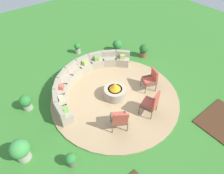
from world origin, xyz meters
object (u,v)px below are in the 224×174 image
(lounge_chair_back_left, at_px, (151,79))
(lounge_chair_front_right, at_px, (151,103))
(potted_plant_2, at_px, (117,45))
(potted_plant_3, at_px, (71,160))
(potted_plant_4, at_px, (144,50))
(potted_plant_1, at_px, (20,150))
(lounge_chair_front_left, at_px, (119,119))
(curved_stone_bench, at_px, (84,77))
(fire_pit, at_px, (115,92))
(potted_plant_5, at_px, (77,48))
(potted_plant_0, at_px, (26,102))

(lounge_chair_back_left, bearing_deg, lounge_chair_front_right, 155.31)
(potted_plant_2, bearing_deg, lounge_chair_back_left, -104.49)
(potted_plant_3, height_order, potted_plant_4, potted_plant_4)
(potted_plant_1, height_order, potted_plant_4, potted_plant_1)
(lounge_chair_back_left, bearing_deg, lounge_chair_front_left, 129.22)
(lounge_chair_front_left, relative_size, lounge_chair_front_right, 0.92)
(curved_stone_bench, xyz_separation_m, lounge_chair_front_left, (-0.38, -2.94, 0.24))
(fire_pit, relative_size, potted_plant_1, 1.05)
(potted_plant_2, bearing_deg, curved_stone_bench, -159.08)
(curved_stone_bench, height_order, potted_plant_1, potted_plant_1)
(potted_plant_1, bearing_deg, curved_stone_bench, 28.17)
(lounge_chair_front_left, distance_m, lounge_chair_front_right, 1.41)
(lounge_chair_front_right, distance_m, potted_plant_1, 4.70)
(curved_stone_bench, bearing_deg, lounge_chair_front_right, -72.07)
(potted_plant_2, bearing_deg, potted_plant_3, -141.93)
(potted_plant_4, height_order, potted_plant_5, potted_plant_4)
(fire_pit, height_order, curved_stone_bench, curved_stone_bench)
(potted_plant_0, xyz_separation_m, potted_plant_2, (5.48, 0.98, -0.01))
(curved_stone_bench, xyz_separation_m, lounge_chair_back_left, (2.02, -2.16, 0.24))
(lounge_chair_back_left, xyz_separation_m, potted_plant_1, (-5.54, 0.28, -0.11))
(potted_plant_5, bearing_deg, lounge_chair_front_left, -105.27)
(fire_pit, height_order, potted_plant_4, fire_pit)
(lounge_chair_front_right, bearing_deg, lounge_chair_front_left, 152.11)
(potted_plant_2, xyz_separation_m, potted_plant_5, (-1.82, 1.19, -0.04))
(lounge_chair_front_right, height_order, lounge_chair_back_left, lounge_chair_front_right)
(potted_plant_2, bearing_deg, fire_pit, -131.11)
(curved_stone_bench, height_order, potted_plant_4, curved_stone_bench)
(potted_plant_0, bearing_deg, curved_stone_bench, -2.44)
(fire_pit, bearing_deg, potted_plant_1, -175.99)
(lounge_chair_front_left, height_order, potted_plant_3, lounge_chair_front_left)
(lounge_chair_front_right, bearing_deg, curved_stone_bench, 88.14)
(fire_pit, relative_size, potted_plant_0, 1.38)
(fire_pit, relative_size, lounge_chair_front_left, 0.91)
(potted_plant_0, xyz_separation_m, potted_plant_3, (0.20, -3.15, -0.07))
(fire_pit, distance_m, lounge_chair_front_right, 1.64)
(fire_pit, height_order, lounge_chair_front_left, lounge_chair_front_left)
(potted_plant_0, distance_m, potted_plant_2, 5.57)
(potted_plant_0, height_order, potted_plant_1, potted_plant_1)
(fire_pit, distance_m, curved_stone_bench, 1.68)
(curved_stone_bench, distance_m, lounge_chair_back_left, 2.97)
(potted_plant_3, relative_size, potted_plant_5, 0.92)
(potted_plant_3, xyz_separation_m, potted_plant_4, (6.05, 2.87, 0.08))
(potted_plant_2, xyz_separation_m, potted_plant_3, (-5.28, -4.14, -0.05))
(curved_stone_bench, xyz_separation_m, potted_plant_5, (1.05, 2.28, -0.04))
(lounge_chair_back_left, distance_m, potted_plant_5, 4.56)
(lounge_chair_front_right, xyz_separation_m, potted_plant_4, (2.62, 2.97, -0.23))
(lounge_chair_front_right, xyz_separation_m, potted_plant_3, (-3.43, 0.10, -0.32))
(fire_pit, distance_m, potted_plant_3, 3.27)
(lounge_chair_front_left, height_order, potted_plant_2, lounge_chair_front_left)
(lounge_chair_front_left, xyz_separation_m, potted_plant_3, (-2.04, -0.10, -0.30))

